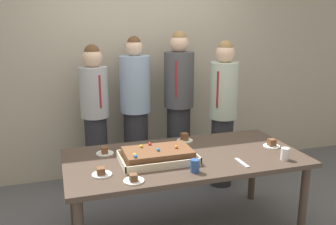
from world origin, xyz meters
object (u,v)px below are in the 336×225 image
sheet_cake (158,156)px  plated_slice_far_left (272,144)px  party_table (185,164)px  plated_slice_far_right (105,152)px  person_serving_front (223,112)px  cake_server_utensil (242,163)px  person_striped_tie_right (135,109)px  plated_slice_center_front (101,173)px  plated_slice_near_left (134,179)px  drink_cup_nearest (285,154)px  person_green_shirt_behind (95,114)px  person_far_right_suit (179,104)px  plated_slice_near_right (185,138)px  drink_cup_middle (195,166)px

sheet_cake → plated_slice_far_left: (1.08, 0.02, -0.03)m
party_table → plated_slice_far_right: bearing=159.1°
party_table → person_serving_front: person_serving_front is taller
cake_server_utensil → person_striped_tie_right: size_ratio=0.12×
cake_server_utensil → party_table: bearing=142.2°
party_table → plated_slice_center_front: (-0.73, -0.19, 0.09)m
plated_slice_near_left → plated_slice_center_front: bearing=138.2°
plated_slice_far_left → cake_server_utensil: plated_slice_far_left is taller
plated_slice_center_front → party_table: bearing=14.7°
drink_cup_nearest → person_serving_front: bearing=89.6°
person_green_shirt_behind → person_striped_tie_right: 0.46m
plated_slice_far_left → person_far_right_suit: person_far_right_suit is taller
drink_cup_nearest → person_far_right_suit: 1.57m
sheet_cake → plated_slice_near_right: 0.56m
plated_slice_far_left → cake_server_utensil: size_ratio=0.75×
person_striped_tie_right → party_table: bearing=11.4°
drink_cup_nearest → drink_cup_middle: bearing=-179.2°
party_table → person_striped_tie_right: bearing=96.7°
plated_slice_center_front → drink_cup_nearest: size_ratio=1.50×
plated_slice_near_left → person_green_shirt_behind: bearing=93.0°
party_table → drink_cup_nearest: bearing=-23.8°
party_table → person_serving_front: size_ratio=1.21×
drink_cup_nearest → drink_cup_middle: 0.80m
drink_cup_nearest → person_striped_tie_right: person_striped_tie_right is taller
party_table → cake_server_utensil: cake_server_utensil is taller
plated_slice_near_left → person_far_right_suit: (0.89, 1.56, 0.15)m
person_green_shirt_behind → person_far_right_suit: bearing=72.7°
person_far_right_suit → drink_cup_nearest: bearing=41.0°
cake_server_utensil → person_serving_front: person_serving_front is taller
person_serving_front → person_far_right_suit: size_ratio=0.95×
sheet_cake → plated_slice_center_front: size_ratio=4.09×
plated_slice_center_front → drink_cup_middle: size_ratio=1.50×
sheet_cake → person_serving_front: person_serving_front is taller
plated_slice_far_right → person_far_right_suit: 1.38m
sheet_cake → plated_slice_near_left: (-0.27, -0.32, -0.03)m
plated_slice_near_left → plated_slice_far_left: bearing=14.3°
plated_slice_center_front → person_striped_tie_right: person_striped_tie_right is taller
plated_slice_near_left → plated_slice_center_front: same height
plated_slice_near_left → person_serving_front: (1.29, 1.21, 0.11)m
plated_slice_near_left → person_green_shirt_behind: person_green_shirt_behind is taller
party_table → drink_cup_nearest: size_ratio=20.03×
plated_slice_far_right → plated_slice_far_left: bearing=-10.4°
person_green_shirt_behind → person_striped_tie_right: (0.46, 0.02, 0.02)m
plated_slice_far_right → plated_slice_near_left: bearing=-79.2°
party_table → person_far_right_suit: size_ratio=1.14×
sheet_cake → plated_slice_center_front: (-0.48, -0.14, -0.03)m
plated_slice_far_left → drink_cup_middle: size_ratio=1.50×
cake_server_utensil → person_serving_front: size_ratio=0.12×
drink_cup_middle → person_serving_front: person_serving_front is taller
person_serving_front → person_striped_tie_right: size_ratio=0.97×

